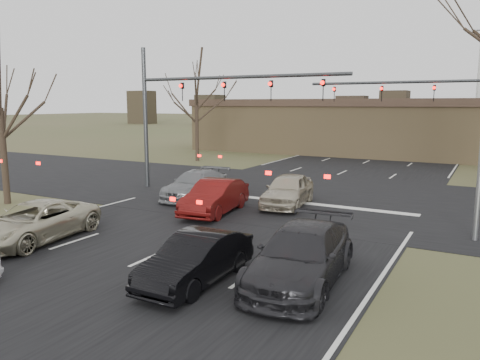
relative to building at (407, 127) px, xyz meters
The scene contains 13 objects.
ground 38.15m from the building, 93.01° to the right, with size 360.00×360.00×0.00m, color #434B28.
road_main 22.25m from the building, 95.19° to the left, with size 14.00×300.00×0.02m, color black.
road_cross 23.24m from the building, 94.97° to the right, with size 200.00×14.00×0.02m, color black.
building is the anchor object (origin of this frame).
mast_arm_near 26.14m from the building, 106.13° to the right, with size 12.12×0.24×8.00m.
mast_arm_far 15.75m from the building, 74.42° to the right, with size 11.12×0.24×8.00m.
tree_left_far 20.39m from the building, 139.09° to the right, with size 5.70×5.70×9.50m.
car_silver_suv 36.29m from the building, 100.89° to the right, with size 2.31×5.00×1.39m, color #B8B295.
car_black_hatch 36.17m from the building, 89.27° to the right, with size 1.43×4.11×1.36m, color black.
car_charcoal_sedan 34.89m from the building, 85.12° to the right, with size 2.16×5.30×1.54m, color black.
car_grey_ahead 27.18m from the building, 103.00° to the right, with size 2.00×4.91×1.43m, color slate.
car_red_ahead 29.11m from the building, 96.79° to the right, with size 1.58×4.54×1.50m, color #560D0C.
car_silver_ahead 25.96m from the building, 92.58° to the right, with size 1.83×4.56×1.55m, color #B2A890.
Camera 1 is at (9.37, -8.29, 4.87)m, focal length 35.00 mm.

